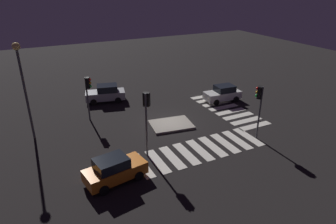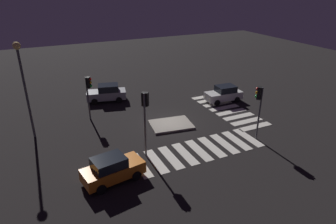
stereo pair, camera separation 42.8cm
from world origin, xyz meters
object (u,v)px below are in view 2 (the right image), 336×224
(car_white, at_px, (224,94))
(traffic_light_west, at_px, (89,88))
(traffic_light_east, at_px, (259,100))
(traffic_island, at_px, (171,125))
(car_silver, at_px, (107,93))
(traffic_light_south, at_px, (145,109))
(car_orange, at_px, (112,169))
(street_lamp, at_px, (22,75))

(car_white, distance_m, traffic_light_west, 13.64)
(traffic_light_west, xyz_separation_m, traffic_light_east, (10.91, -9.16, 0.25))
(traffic_light_east, bearing_deg, car_white, -58.90)
(traffic_island, distance_m, traffic_light_east, 7.71)
(traffic_island, distance_m, car_silver, 8.86)
(traffic_light_east, distance_m, traffic_light_south, 8.76)
(car_orange, bearing_deg, street_lamp, 107.00)
(car_orange, distance_m, street_lamp, 10.19)
(traffic_light_east, bearing_deg, street_lamp, 22.61)
(car_silver, bearing_deg, traffic_island, 127.07)
(car_white, relative_size, car_silver, 0.92)
(traffic_light_south, bearing_deg, car_silver, 40.63)
(traffic_light_east, bearing_deg, car_orange, 51.08)
(car_orange, distance_m, traffic_light_west, 9.90)
(traffic_light_west, bearing_deg, car_white, 24.46)
(car_white, distance_m, car_silver, 12.14)
(traffic_island, height_order, car_orange, car_orange)
(traffic_light_west, relative_size, street_lamp, 0.53)
(car_white, bearing_deg, traffic_light_east, 75.94)
(traffic_island, xyz_separation_m, street_lamp, (-10.83, 2.82, 5.11))
(traffic_light_east, height_order, street_lamp, street_lamp)
(car_orange, relative_size, traffic_light_east, 0.93)
(car_orange, distance_m, car_silver, 13.91)
(traffic_island, bearing_deg, car_silver, 113.16)
(traffic_light_west, relative_size, traffic_light_east, 0.92)
(car_white, bearing_deg, car_orange, 33.76)
(car_silver, relative_size, street_lamp, 0.56)
(car_white, xyz_separation_m, traffic_light_east, (-2.47, -7.74, 2.47))
(car_white, relative_size, traffic_light_east, 0.90)
(traffic_island, height_order, traffic_light_south, traffic_light_south)
(traffic_light_east, xyz_separation_m, traffic_light_south, (-8.63, 1.47, 0.32))
(traffic_island, relative_size, car_silver, 0.90)
(traffic_light_south, distance_m, street_lamp, 9.68)
(traffic_island, height_order, traffic_light_west, traffic_light_west)
(car_silver, distance_m, traffic_light_south, 11.91)
(traffic_light_south, relative_size, street_lamp, 0.63)
(car_white, height_order, traffic_light_west, traffic_light_west)
(car_orange, height_order, street_lamp, street_lamp)
(traffic_island, bearing_deg, traffic_light_south, -136.46)
(traffic_light_west, xyz_separation_m, street_lamp, (-4.89, -1.39, 2.16))
(car_orange, distance_m, car_white, 16.36)
(car_orange, bearing_deg, traffic_light_south, 22.82)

